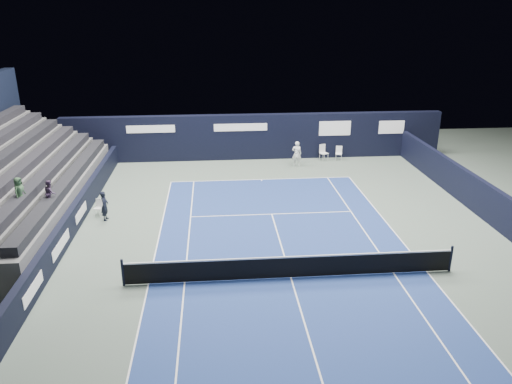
% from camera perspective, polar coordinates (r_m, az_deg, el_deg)
% --- Properties ---
extents(ground, '(48.00, 48.00, 0.00)m').
position_cam_1_polar(ground, '(21.51, 3.19, -7.10)').
color(ground, '#505F55').
rests_on(ground, ground).
extents(court_surface, '(10.97, 23.77, 0.01)m').
position_cam_1_polar(court_surface, '(19.77, 4.01, -9.75)').
color(court_surface, navy).
rests_on(court_surface, ground).
extents(enclosure_wall_right, '(0.30, 22.00, 1.80)m').
position_cam_1_polar(enclosure_wall_right, '(27.97, 23.82, -0.23)').
color(enclosure_wall_right, black).
rests_on(enclosure_wall_right, ground).
extents(folding_chair_back_a, '(0.63, 0.65, 1.09)m').
position_cam_1_polar(folding_chair_back_a, '(34.69, 7.64, 4.82)').
color(folding_chair_back_a, white).
rests_on(folding_chair_back_a, ground).
extents(folding_chair_back_b, '(0.52, 0.51, 0.96)m').
position_cam_1_polar(folding_chair_back_b, '(34.92, 9.45, 4.53)').
color(folding_chair_back_b, white).
rests_on(folding_chair_back_b, ground).
extents(line_judge_chair, '(0.47, 0.46, 0.84)m').
position_cam_1_polar(line_judge_chair, '(26.44, -17.54, -1.54)').
color(line_judge_chair, white).
rests_on(line_judge_chair, ground).
extents(line_judge, '(0.39, 0.57, 1.49)m').
position_cam_1_polar(line_judge, '(25.64, -16.91, -1.50)').
color(line_judge, black).
rests_on(line_judge, ground).
extents(court_markings, '(11.03, 23.83, 0.00)m').
position_cam_1_polar(court_markings, '(19.77, 4.01, -9.73)').
color(court_markings, white).
rests_on(court_markings, court_surface).
extents(tennis_net, '(12.90, 0.10, 1.10)m').
position_cam_1_polar(tennis_net, '(19.52, 4.04, -8.47)').
color(tennis_net, black).
rests_on(tennis_net, ground).
extents(back_sponsor_wall, '(26.00, 0.63, 3.10)m').
position_cam_1_polar(back_sponsor_wall, '(34.53, -0.11, 6.35)').
color(back_sponsor_wall, black).
rests_on(back_sponsor_wall, ground).
extents(side_barrier_left, '(0.33, 22.00, 1.20)m').
position_cam_1_polar(side_barrier_left, '(25.56, -19.73, -2.26)').
color(side_barrier_left, black).
rests_on(side_barrier_left, ground).
extents(spectator_stand, '(6.00, 18.00, 6.40)m').
position_cam_1_polar(spectator_stand, '(27.23, -27.26, 1.05)').
color(spectator_stand, '#4E4E51').
rests_on(spectator_stand, ground).
extents(tennis_player, '(0.68, 0.87, 1.69)m').
position_cam_1_polar(tennis_player, '(33.09, 4.68, 4.39)').
color(tennis_player, white).
rests_on(tennis_player, ground).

